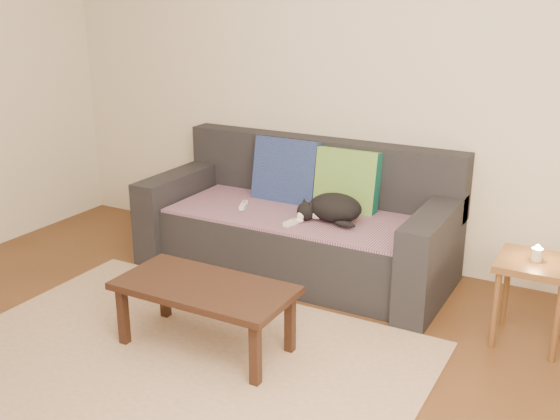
{
  "coord_description": "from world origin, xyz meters",
  "views": [
    {
      "loc": [
        1.92,
        -2.22,
        1.84
      ],
      "look_at": [
        0.05,
        1.2,
        0.55
      ],
      "focal_mm": 42.0,
      "sensor_mm": 36.0,
      "label": 1
    }
  ],
  "objects": [
    {
      "name": "ground",
      "position": [
        0.0,
        0.0,
        0.0
      ],
      "size": [
        4.5,
        4.5,
        0.0
      ],
      "primitive_type": "plane",
      "color": "brown",
      "rests_on": "ground"
    },
    {
      "name": "throw_blanket",
      "position": [
        0.0,
        1.48,
        0.43
      ],
      "size": [
        1.66,
        0.74,
        0.02
      ],
      "primitive_type": "cube",
      "color": "#3F284C",
      "rests_on": "sofa"
    },
    {
      "name": "cat",
      "position": [
        0.3,
        1.45,
        0.53
      ],
      "size": [
        0.44,
        0.32,
        0.18
      ],
      "rotation": [
        0.0,
        0.0,
        -0.19
      ],
      "color": "black",
      "rests_on": "throw_blanket"
    },
    {
      "name": "cushion_navy",
      "position": [
        -0.19,
        1.74,
        0.63
      ],
      "size": [
        0.48,
        0.21,
        0.5
      ],
      "primitive_type": "cube",
      "rotation": [
        -0.2,
        0.0,
        0.0
      ],
      "color": "#12184E",
      "rests_on": "throw_blanket"
    },
    {
      "name": "sofa",
      "position": [
        0.0,
        1.57,
        0.31
      ],
      "size": [
        2.1,
        0.94,
        0.87
      ],
      "color": "#232328",
      "rests_on": "ground"
    },
    {
      "name": "cushion_green",
      "position": [
        0.27,
        1.74,
        0.63
      ],
      "size": [
        0.44,
        0.18,
        0.45
      ],
      "primitive_type": "cube",
      "rotation": [
        -0.16,
        0.0,
        0.0
      ],
      "color": "#0D5649",
      "rests_on": "throw_blanket"
    },
    {
      "name": "back_wall",
      "position": [
        0.0,
        2.0,
        1.3
      ],
      "size": [
        4.5,
        0.04,
        2.6
      ],
      "primitive_type": "cube",
      "color": "beige",
      "rests_on": "ground"
    },
    {
      "name": "wii_remote_b",
      "position": [
        0.1,
        1.27,
        0.46
      ],
      "size": [
        0.06,
        0.15,
        0.03
      ],
      "primitive_type": "cube",
      "rotation": [
        0.0,
        0.0,
        1.37
      ],
      "color": "white",
      "rests_on": "throw_blanket"
    },
    {
      "name": "coffee_table",
      "position": [
        0.05,
        0.36,
        0.33
      ],
      "size": [
        0.95,
        0.48,
        0.38
      ],
      "color": "black",
      "rests_on": "rug"
    },
    {
      "name": "side_table",
      "position": [
        1.57,
        1.27,
        0.4
      ],
      "size": [
        0.39,
        0.39,
        0.49
      ],
      "color": "brown",
      "rests_on": "ground"
    },
    {
      "name": "rug",
      "position": [
        0.0,
        0.15,
        0.01
      ],
      "size": [
        2.5,
        1.8,
        0.01
      ],
      "primitive_type": "cube",
      "color": "tan",
      "rests_on": "ground"
    },
    {
      "name": "candle",
      "position": [
        1.57,
        1.27,
        0.52
      ],
      "size": [
        0.06,
        0.06,
        0.09
      ],
      "color": "beige",
      "rests_on": "side_table"
    },
    {
      "name": "wii_remote_a",
      "position": [
        -0.36,
        1.42,
        0.46
      ],
      "size": [
        0.08,
        0.15,
        0.03
      ],
      "primitive_type": "cube",
      "rotation": [
        0.0,
        0.0,
        1.92
      ],
      "color": "white",
      "rests_on": "throw_blanket"
    }
  ]
}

